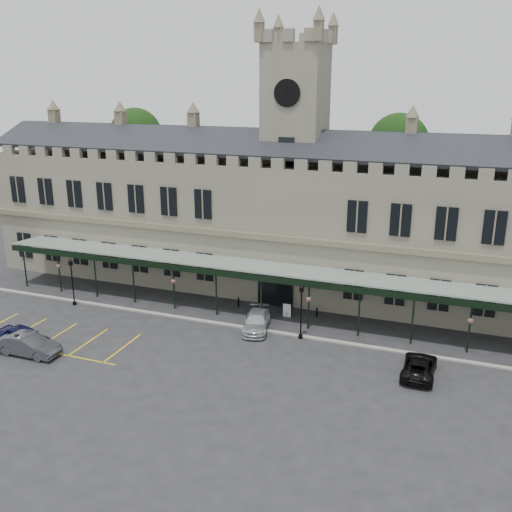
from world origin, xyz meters
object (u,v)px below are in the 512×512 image
(sign_board, at_px, (287,311))
(person_b, at_px, (17,345))
(lamp_post_left, at_px, (72,277))
(car_left_a, at_px, (24,337))
(car_left_b, at_px, (28,345))
(station_building, at_px, (293,222))
(car_van, at_px, (419,366))
(clock_tower, at_px, (295,149))
(car_taxi, at_px, (257,321))
(lamp_post_mid, at_px, (301,306))

(sign_board, bearing_deg, person_b, -141.71)
(sign_board, relative_size, person_b, 0.68)
(lamp_post_left, xyz_separation_m, car_left_a, (1.71, -8.12, -1.80))
(lamp_post_left, height_order, car_left_a, lamp_post_left)
(car_left_b, bearing_deg, lamp_post_left, 17.29)
(station_building, bearing_deg, lamp_post_left, -146.53)
(lamp_post_left, height_order, car_van, lamp_post_left)
(station_building, bearing_deg, car_left_b, -124.30)
(clock_tower, xyz_separation_m, car_taxi, (0.19, -10.39, -12.43))
(clock_tower, height_order, car_left_a, clock_tower)
(car_left_b, distance_m, car_van, 27.58)
(sign_board, bearing_deg, station_building, 101.94)
(car_left_b, distance_m, person_b, 0.75)
(lamp_post_left, bearing_deg, car_van, -4.45)
(station_building, height_order, lamp_post_mid, station_building)
(clock_tower, bearing_deg, lamp_post_left, -146.33)
(lamp_post_mid, bearing_deg, station_building, 110.27)
(car_taxi, relative_size, car_van, 1.02)
(lamp_post_mid, xyz_separation_m, sign_board, (-2.24, 3.61, -2.12))
(sign_board, distance_m, car_van, 12.92)
(sign_board, relative_size, car_left_a, 0.25)
(car_left_b, bearing_deg, person_b, 121.66)
(station_building, relative_size, lamp_post_mid, 13.27)
(station_building, height_order, clock_tower, clock_tower)
(car_left_a, bearing_deg, sign_board, -46.78)
(lamp_post_mid, height_order, person_b, lamp_post_mid)
(lamp_post_left, height_order, lamp_post_mid, lamp_post_mid)
(lamp_post_left, relative_size, car_left_a, 0.95)
(clock_tower, bearing_deg, lamp_post_mid, -69.88)
(car_left_b, bearing_deg, car_taxi, -55.67)
(car_left_b, bearing_deg, car_left_a, 52.04)
(station_building, distance_m, car_taxi, 11.82)
(car_van, bearing_deg, station_building, -45.01)
(car_taxi, xyz_separation_m, car_van, (12.81, -3.06, -0.04))
(lamp_post_mid, bearing_deg, person_b, -151.72)
(lamp_post_mid, xyz_separation_m, car_left_b, (-17.68, -9.45, -1.90))
(lamp_post_mid, xyz_separation_m, person_b, (-18.31, -9.85, -1.83))
(lamp_post_mid, relative_size, car_van, 0.99)
(car_left_a, relative_size, car_van, 0.99)
(lamp_post_mid, relative_size, person_b, 2.67)
(lamp_post_mid, bearing_deg, car_left_b, -151.88)
(lamp_post_left, xyz_separation_m, car_van, (29.71, -2.31, -1.94))
(sign_board, height_order, car_van, car_van)
(car_van, relative_size, person_b, 2.70)
(car_van, bearing_deg, person_b, 15.47)
(person_b, bearing_deg, car_van, 177.90)
(lamp_post_mid, height_order, car_left_b, lamp_post_mid)
(sign_board, distance_m, person_b, 20.97)
(car_taxi, bearing_deg, clock_tower, 78.44)
(car_left_b, bearing_deg, sign_board, -50.68)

